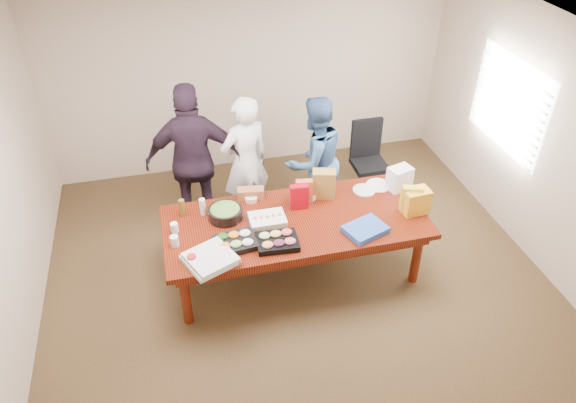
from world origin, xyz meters
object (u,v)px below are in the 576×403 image
object	(u,v)px
sheet_cake	(267,219)
office_chair	(370,163)
person_right	(314,161)
salad_bowl	(225,213)
conference_table	(295,247)
person_center	(245,163)

from	to	relation	value
sheet_cake	office_chair	bearing A→B (deg)	37.03
office_chair	person_right	bearing A→B (deg)	-160.84
office_chair	salad_bowl	world-z (taller)	office_chair
salad_bowl	conference_table	bearing A→B (deg)	-17.06
sheet_cake	salad_bowl	size ratio (longest dim) A/B	1.03
sheet_cake	conference_table	bearing A→B (deg)	-7.83
office_chair	salad_bowl	size ratio (longest dim) A/B	2.70
person_right	sheet_cake	size ratio (longest dim) A/B	4.37
salad_bowl	person_right	bearing A→B (deg)	32.17
office_chair	salad_bowl	bearing A→B (deg)	-152.68
sheet_cake	person_center	bearing A→B (deg)	92.60
conference_table	salad_bowl	xyz separation A→B (m)	(-0.72, 0.22, 0.43)
conference_table	sheet_cake	bearing A→B (deg)	171.87
office_chair	sheet_cake	distance (m)	2.08
conference_table	person_right	size ratio (longest dim) A/B	1.69
person_center	sheet_cake	bearing A→B (deg)	72.65
sheet_cake	salad_bowl	xyz separation A→B (m)	(-0.42, 0.18, 0.03)
conference_table	salad_bowl	distance (m)	0.87
office_chair	person_center	bearing A→B (deg)	-173.45
person_right	sheet_cake	world-z (taller)	person_right
conference_table	sheet_cake	xyz separation A→B (m)	(-0.30, 0.04, 0.41)
conference_table	office_chair	distance (m)	1.86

